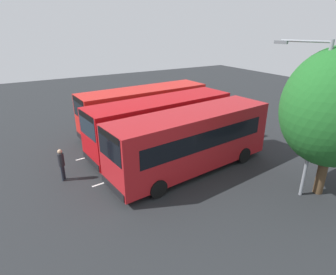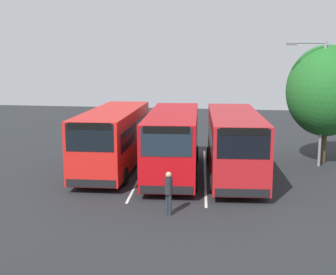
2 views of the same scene
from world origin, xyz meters
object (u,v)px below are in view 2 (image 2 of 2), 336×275
at_px(depot_tree, 326,91).
at_px(bus_far_left, 113,137).
at_px(bus_center_right, 234,142).
at_px(street_lamp, 319,95).
at_px(pedestrian, 169,189).
at_px(bus_center_left, 173,141).

bearing_deg(depot_tree, bus_far_left, -72.69).
relative_size(bus_center_right, street_lamp, 1.39).
distance_m(bus_far_left, street_lamp, 11.88).
distance_m(street_lamp, depot_tree, 1.13).
relative_size(bus_center_right, pedestrian, 5.57).
bearing_deg(depot_tree, pedestrian, -35.61).
xyz_separation_m(bus_center_right, pedestrian, (6.52, -2.42, -0.79)).
xyz_separation_m(bus_far_left, bus_center_left, (0.46, 3.45, 0.00)).
height_order(bus_center_right, street_lamp, street_lamp).
xyz_separation_m(bus_far_left, street_lamp, (-2.72, 11.34, 2.29)).
xyz_separation_m(bus_center_right, depot_tree, (-4.07, 5.16, 2.46)).
relative_size(bus_center_right, depot_tree, 1.42).
relative_size(street_lamp, depot_tree, 1.02).
height_order(bus_center_right, pedestrian, bus_center_right).
relative_size(bus_far_left, street_lamp, 1.38).
relative_size(bus_far_left, pedestrian, 5.53).
bearing_deg(bus_center_left, street_lamp, 106.50).
height_order(bus_far_left, bus_center_left, same).
bearing_deg(street_lamp, bus_center_left, 3.99).
bearing_deg(depot_tree, street_lamp, -28.24).
bearing_deg(bus_center_right, bus_center_left, -94.21).
height_order(bus_far_left, bus_center_right, same).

